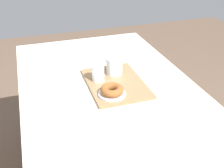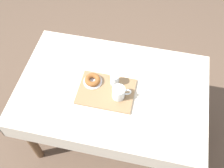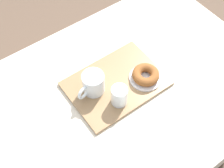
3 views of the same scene
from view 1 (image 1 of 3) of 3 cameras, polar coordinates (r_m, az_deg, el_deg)
name	(u,v)px [view 1 (image 1 of 3)]	position (r m, az deg, el deg)	size (l,w,h in m)	color
dining_table	(106,99)	(1.50, -1.17, -3.20)	(1.35, 0.89, 0.76)	beige
serving_tray	(115,83)	(1.42, 0.71, 0.19)	(0.39, 0.28, 0.01)	olive
tea_mug_left	(114,66)	(1.49, 0.45, 3.75)	(0.13, 0.09, 0.09)	white
water_glass_near	(98,74)	(1.42, -2.91, 2.11)	(0.06, 0.06, 0.09)	white
donut_plate_left	(112,94)	(1.31, 0.00, -2.06)	(0.13, 0.13, 0.01)	silver
sugar_donut_left	(112,90)	(1.30, 0.00, -1.24)	(0.11, 0.11, 0.04)	brown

